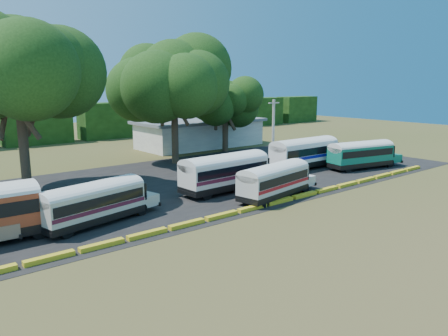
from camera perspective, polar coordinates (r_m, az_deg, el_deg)
ground at (r=31.50m, az=2.95°, el=-6.40°), size 160.00×160.00×0.00m
asphalt_strip at (r=41.34m, az=-7.28°, el=-2.17°), size 64.00×24.00×0.02m
curb at (r=32.16m, az=1.75°, el=-5.73°), size 53.70×0.45×0.30m
terminal_building at (r=65.11m, az=-3.11°, el=4.61°), size 19.00×9.00×4.00m
treeline_backdrop at (r=73.30m, az=-23.28°, el=5.22°), size 130.00×4.00×6.00m
bus_cream_west at (r=30.70m, az=-16.55°, el=-4.11°), size 9.17×4.03×2.93m
bus_cream_east at (r=38.19m, az=0.33°, el=-0.30°), size 10.28×2.91×3.35m
bus_white_red at (r=36.19m, az=6.70°, el=-1.42°), size 9.12×3.64×2.92m
bus_white_blue at (r=49.08m, az=10.59°, el=2.14°), size 10.43×2.70×3.42m
bus_teal at (r=50.65m, az=17.59°, el=1.89°), size 9.61×4.20×3.07m
tree_west at (r=40.10m, az=-25.48°, el=11.98°), size 10.70×10.70×14.77m
tree_center at (r=51.20m, az=-6.59°, el=11.89°), size 10.98×10.98×14.25m
tree_east at (r=60.04m, az=0.17°, el=8.79°), size 7.43×7.43×9.75m
utility_pole at (r=48.70m, az=6.44°, el=4.55°), size 1.60×0.30×7.61m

